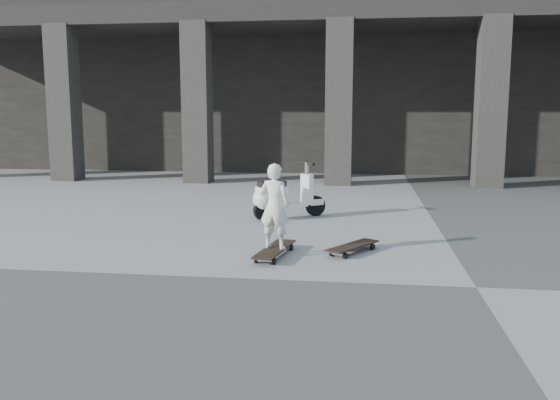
# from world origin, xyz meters

# --- Properties ---
(ground) EXTENTS (90.00, 90.00, 0.00)m
(ground) POSITION_xyz_m (0.00, 0.00, 0.00)
(ground) COLOR #454643
(ground) RESTS_ON ground
(colonnade) EXTENTS (28.00, 8.82, 6.00)m
(colonnade) POSITION_xyz_m (-0.00, 13.77, 3.03)
(colonnade) COLOR black
(colonnade) RESTS_ON ground
(longboard) EXTENTS (0.42, 1.11, 0.11)m
(longboard) POSITION_xyz_m (-2.29, 1.02, 0.09)
(longboard) COLOR black
(longboard) RESTS_ON ground
(skateboard_spare) EXTENTS (0.69, 0.89, 0.11)m
(skateboard_spare) POSITION_xyz_m (-1.31, 1.34, 0.08)
(skateboard_spare) COLOR black
(skateboard_spare) RESTS_ON ground
(child) EXTENTS (0.44, 0.34, 1.08)m
(child) POSITION_xyz_m (-2.29, 1.02, 0.65)
(child) COLOR silver
(child) RESTS_ON longboard
(scooter) EXTENTS (1.18, 0.91, 0.96)m
(scooter) POSITION_xyz_m (-2.61, 3.58, 0.38)
(scooter) COLOR black
(scooter) RESTS_ON ground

